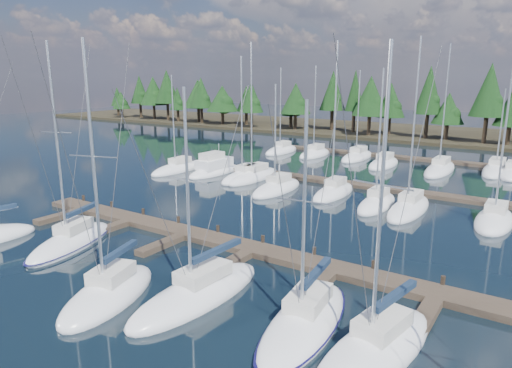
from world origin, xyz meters
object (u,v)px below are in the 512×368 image
Objects in this scene: front_sailboat_5 at (376,348)px; front_sailboat_4 at (305,322)px; front_sailboat_2 at (109,294)px; front_sailboat_3 at (198,294)px; front_sailboat_1 at (71,242)px; main_dock at (250,252)px; motor_yacht_left at (214,169)px.

front_sailboat_4 is at bearing 176.79° from front_sailboat_5.
front_sailboat_2 is 4.83m from front_sailboat_3.
front_sailboat_1 is 18.91m from front_sailboat_4.
front_sailboat_1 is 1.03× the size of front_sailboat_2.
motor_yacht_left is at bearing 133.65° from main_dock.
main_dock is 12.59m from front_sailboat_5.
front_sailboat_4 is 0.84× the size of front_sailboat_5.
front_sailboat_2 reaches higher than front_sailboat_4.
front_sailboat_3 is 9.82m from front_sailboat_5.
front_sailboat_2 is 1.23× the size of front_sailboat_4.
front_sailboat_5 is 1.56× the size of motor_yacht_left.
motor_yacht_left is (-25.94, 25.54, 0.22)m from front_sailboat_4.
front_sailboat_4 is at bearing -1.48° from front_sailboat_1.
main_dock is 6.70m from front_sailboat_3.
main_dock is at bearing 140.54° from front_sailboat_4.
main_dock is 3.78× the size of front_sailboat_4.
front_sailboat_5 is at bearing -29.72° from main_dock.
front_sailboat_4 is (6.21, 0.57, -0.00)m from front_sailboat_3.
front_sailboat_3 reaches higher than motor_yacht_left.
motor_yacht_left is at bearing 138.93° from front_sailboat_5.
front_sailboat_3 is 1.36× the size of motor_yacht_left.
front_sailboat_5 is at bearing -1.76° from front_sailboat_1.
front_sailboat_3 is at bearing -177.87° from front_sailboat_5.
front_sailboat_1 is 1.22× the size of front_sailboat_3.
main_dock is at bearing -46.35° from motor_yacht_left.
motor_yacht_left is (-29.53, 25.74, 0.20)m from front_sailboat_5.
front_sailboat_5 is at bearing 2.13° from front_sailboat_3.
front_sailboat_1 is 9.49m from front_sailboat_2.
motor_yacht_left is at bearing 127.08° from front_sailboat_3.
front_sailboat_4 is (10.20, 3.28, -0.03)m from front_sailboat_2.
front_sailboat_3 is (3.99, 2.71, -0.02)m from front_sailboat_2.
front_sailboat_1 is at bearing -74.33° from motor_yacht_left.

